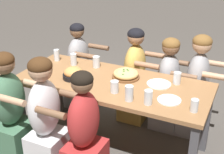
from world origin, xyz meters
The scene contains 22 objects.
ground_plane centered at (0.00, 0.00, 0.00)m, with size 18.00×18.00×0.00m, color #514C47.
dining_table centered at (0.00, 0.00, 0.69)m, with size 1.96×0.83×0.79m.
pizza_board_main centered at (0.09, 0.14, 0.82)m, with size 0.29×0.29×0.07m.
skillet_bowl centered at (-0.39, -0.10, 0.84)m, with size 0.31×0.22×0.12m.
empty_plate_a centered at (-0.78, -0.13, 0.79)m, with size 0.20×0.20×0.02m.
empty_plate_b centered at (0.63, -0.14, 0.79)m, with size 0.21×0.21×0.02m.
empty_plate_c centered at (0.45, 0.13, 0.79)m, with size 0.24×0.24×0.02m.
drinking_glass_a centered at (-0.58, 0.21, 0.85)m, with size 0.07×0.07×0.13m.
drinking_glass_b centered at (0.12, -0.20, 0.84)m, with size 0.08×0.08×0.12m.
drinking_glass_c centered at (0.87, -0.23, 0.84)m, with size 0.07×0.07×0.11m.
drinking_glass_d centered at (0.30, -0.28, 0.85)m, with size 0.07×0.07×0.14m.
drinking_glass_e centered at (-0.31, 0.26, 0.84)m, with size 0.08×0.08×0.13m.
drinking_glass_f centered at (-0.82, 0.23, 0.85)m, with size 0.06×0.06×0.13m.
drinking_glass_g centered at (0.48, -0.27, 0.84)m, with size 0.07×0.07×0.13m.
drinking_glass_h centered at (0.60, 0.23, 0.84)m, with size 0.07×0.07×0.12m.
diner_near_midleft centered at (-0.37, -0.63, 0.57)m, with size 0.51×0.40×1.21m.
diner_near_center centered at (0.03, -0.63, 0.53)m, with size 0.51×0.40×1.16m.
diner_far_center centered at (0.00, 0.63, 0.54)m, with size 0.51×0.40×1.17m.
diner_far_right centered at (0.74, 0.63, 0.55)m, with size 0.51×0.40×1.20m.
diner_near_left centered at (-0.78, -0.63, 0.55)m, with size 0.51×0.40×1.19m.
diner_far_left centered at (-0.77, 0.63, 0.51)m, with size 0.51×0.40×1.14m.
diner_far_midright centered at (0.42, 0.63, 0.51)m, with size 0.51×0.40×1.12m.
Camera 1 is at (1.20, -2.55, 2.16)m, focal length 50.00 mm.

